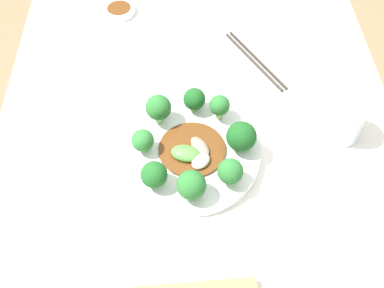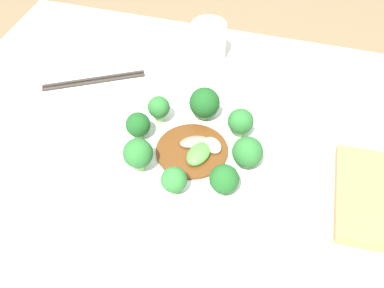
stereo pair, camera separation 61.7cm
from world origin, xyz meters
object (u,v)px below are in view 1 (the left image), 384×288
(broccoli_north, at_px, (143,141))
(sauce_dish, at_px, (119,10))
(broccoli_northwest, at_px, (154,175))
(broccoli_west, at_px, (191,185))
(broccoli_southeast, at_px, (220,106))
(broccoli_south, at_px, (241,137))
(drinking_glass, at_px, (345,119))
(stirfry_center, at_px, (192,151))
(plate, at_px, (192,154))
(broccoli_northeast, at_px, (158,108))
(chopsticks, at_px, (255,60))
(broccoli_southwest, at_px, (230,172))
(broccoli_east, at_px, (194,99))

(broccoli_north, distance_m, sauce_dish, 0.46)
(broccoli_northwest, distance_m, broccoli_north, 0.08)
(broccoli_northwest, relative_size, broccoli_west, 0.92)
(broccoli_northwest, bearing_deg, broccoli_southeast, -39.62)
(broccoli_south, height_order, drinking_glass, drinking_glass)
(stirfry_center, distance_m, drinking_glass, 0.31)
(plate, xyz_separation_m, broccoli_northeast, (0.08, 0.06, 0.05))
(broccoli_south, height_order, broccoli_west, broccoli_south)
(broccoli_south, distance_m, broccoli_northeast, 0.17)
(broccoli_northwest, xyz_separation_m, stirfry_center, (0.07, -0.07, -0.02))
(broccoli_north, distance_m, chopsticks, 0.36)
(broccoli_southeast, bearing_deg, stirfry_center, 146.93)
(broccoli_south, bearing_deg, sauce_dish, 29.92)
(broccoli_west, bearing_deg, drinking_glass, -64.47)
(broccoli_southwest, relative_size, broccoli_northeast, 0.86)
(broccoli_northwest, xyz_separation_m, broccoli_southeast, (0.15, -0.13, 0.00))
(broccoli_northwest, height_order, broccoli_northeast, broccoli_northeast)
(broccoli_southwest, height_order, broccoli_northwest, same)
(plate, relative_size, broccoli_northeast, 4.01)
(broccoli_north, height_order, broccoli_northeast, broccoli_northeast)
(broccoli_northwest, bearing_deg, broccoli_south, -65.04)
(broccoli_southeast, bearing_deg, chopsticks, -28.25)
(stirfry_center, bearing_deg, broccoli_north, 82.93)
(broccoli_east, distance_m, stirfry_center, 0.11)
(broccoli_north, height_order, sauce_dish, broccoli_north)
(broccoli_east, xyz_separation_m, broccoli_southeast, (-0.02, -0.05, 0.00))
(broccoli_west, relative_size, broccoli_southeast, 1.07)
(broccoli_south, xyz_separation_m, drinking_glass, (0.05, -0.21, -0.01))
(plate, relative_size, broccoli_west, 4.33)
(sauce_dish, bearing_deg, broccoli_south, -150.08)
(broccoli_east, distance_m, broccoli_northeast, 0.08)
(broccoli_southwest, bearing_deg, stirfry_center, 45.13)
(broccoli_northwest, xyz_separation_m, broccoli_northeast, (0.15, -0.01, 0.01))
(broccoli_west, distance_m, stirfry_center, 0.10)
(broccoli_southeast, xyz_separation_m, sauce_dish, (0.37, 0.23, -0.05))
(broccoli_north, height_order, broccoli_southeast, broccoli_southeast)
(drinking_glass, bearing_deg, stirfry_center, 100.44)
(sauce_dish, bearing_deg, stirfry_center, -159.97)
(broccoli_south, height_order, broccoli_east, broccoli_south)
(plate, distance_m, stirfry_center, 0.02)
(broccoli_northwest, xyz_separation_m, chopsticks, (0.34, -0.23, -0.05))
(broccoli_southeast, bearing_deg, broccoli_southwest, -176.99)
(broccoli_north, height_order, chopsticks, broccoli_north)
(broccoli_south, distance_m, stirfry_center, 0.10)
(broccoli_south, relative_size, broccoli_southeast, 1.14)
(drinking_glass, bearing_deg, chopsticks, 34.10)
(broccoli_east, height_order, broccoli_southeast, broccoli_southeast)
(broccoli_southwest, xyz_separation_m, broccoli_east, (0.18, 0.06, -0.00))
(broccoli_east, distance_m, broccoli_southeast, 0.05)
(broccoli_northwest, bearing_deg, plate, -43.56)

